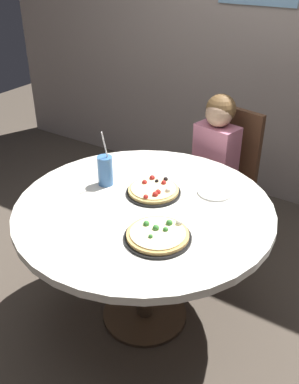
% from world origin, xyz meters
% --- Properties ---
extents(ground_plane, '(8.00, 8.00, 0.00)m').
position_xyz_m(ground_plane, '(0.00, 0.00, 0.00)').
color(ground_plane, '#4C4238').
extents(wall_with_window, '(5.20, 0.14, 2.90)m').
position_xyz_m(wall_with_window, '(-0.00, 1.75, 1.45)').
color(wall_with_window, '#A8998E').
rests_on(wall_with_window, ground_plane).
extents(dining_table, '(1.28, 1.28, 0.75)m').
position_xyz_m(dining_table, '(0.00, 0.00, 0.66)').
color(dining_table, silver).
rests_on(dining_table, ground_plane).
extents(chair_wooden, '(0.47, 0.47, 0.95)m').
position_xyz_m(chair_wooden, '(0.02, 0.93, 0.53)').
color(chair_wooden, brown).
rests_on(chair_wooden, ground_plane).
extents(diner_child, '(0.32, 0.43, 1.08)m').
position_xyz_m(diner_child, '(-0.02, 0.75, 0.48)').
color(diner_child, '#3F4766').
rests_on(diner_child, ground_plane).
extents(pizza_veggie, '(0.28, 0.28, 0.05)m').
position_xyz_m(pizza_veggie, '(-0.02, 0.12, 0.77)').
color(pizza_veggie, black).
rests_on(pizza_veggie, dining_table).
extents(pizza_cheese, '(0.30, 0.30, 0.05)m').
position_xyz_m(pizza_cheese, '(0.20, -0.19, 0.77)').
color(pizza_cheese, black).
rests_on(pizza_cheese, dining_table).
extents(soda_cup, '(0.08, 0.08, 0.31)m').
position_xyz_m(soda_cup, '(-0.29, 0.07, 0.83)').
color(soda_cup, '#3F72B2').
rests_on(soda_cup, dining_table).
extents(plate_small, '(0.18, 0.18, 0.01)m').
position_xyz_m(plate_small, '(0.24, 0.30, 0.76)').
color(plate_small, white).
rests_on(plate_small, dining_table).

